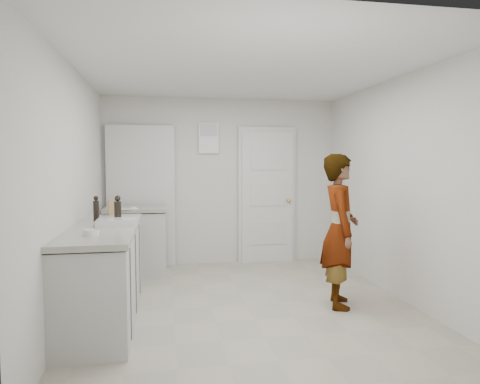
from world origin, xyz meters
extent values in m
plane|color=#ACA490|center=(0.00, 0.00, 0.00)|extent=(4.00, 4.00, 0.00)
plane|color=beige|center=(0.00, 2.00, 1.25)|extent=(3.50, 0.00, 3.50)
plane|color=beige|center=(0.00, -2.00, 1.25)|extent=(3.50, 0.00, 3.50)
plane|color=beige|center=(-1.75, 0.00, 1.25)|extent=(0.00, 4.00, 4.00)
plane|color=beige|center=(1.75, 0.00, 1.25)|extent=(0.00, 4.00, 4.00)
plane|color=silver|center=(0.00, 0.00, 2.50)|extent=(4.00, 4.00, 0.00)
cube|color=silver|center=(0.70, 1.93, 1.00)|extent=(0.80, 0.05, 2.00)
cube|color=silver|center=(0.70, 1.96, 1.03)|extent=(0.90, 0.04, 2.10)
sphere|color=tan|center=(1.03, 1.88, 0.95)|extent=(0.07, 0.07, 0.07)
cube|color=white|center=(-0.20, 1.97, 1.90)|extent=(0.30, 0.02, 0.45)
cube|color=black|center=(-1.20, 1.97, 1.02)|extent=(0.90, 0.05, 2.04)
cube|color=silver|center=(-1.20, 1.94, 1.03)|extent=(0.98, 0.02, 2.10)
cube|color=#B8B8B4|center=(-1.45, -0.20, 0.43)|extent=(0.60, 1.90, 0.86)
cube|color=black|center=(-1.45, -0.20, 0.04)|extent=(0.56, 1.86, 0.08)
cube|color=#A5A497|center=(-1.45, -0.20, 0.90)|extent=(0.64, 1.96, 0.05)
cube|color=#B8B8B4|center=(-1.25, 1.55, 0.43)|extent=(0.80, 0.55, 0.86)
cube|color=black|center=(-1.25, 1.55, 0.04)|extent=(0.75, 0.54, 0.08)
cube|color=#A5A497|center=(-1.25, 1.55, 0.90)|extent=(0.84, 0.61, 0.05)
imported|color=silver|center=(0.98, -0.18, 0.82)|extent=(0.53, 0.68, 1.63)
cube|color=#895F44|center=(-1.45, 0.70, 1.02)|extent=(0.13, 0.09, 0.19)
cylinder|color=tan|center=(-1.35, 0.24, 0.97)|extent=(0.05, 0.05, 0.08)
cylinder|color=black|center=(-1.33, 0.00, 1.04)|extent=(0.07, 0.07, 0.22)
sphere|color=black|center=(-1.33, 0.00, 1.18)|extent=(0.06, 0.06, 0.06)
cylinder|color=black|center=(-1.56, 0.18, 1.03)|extent=(0.06, 0.06, 0.22)
sphere|color=black|center=(-1.56, 0.18, 1.17)|extent=(0.05, 0.05, 0.05)
cube|color=silver|center=(-1.32, -0.17, 0.96)|extent=(0.38, 0.27, 0.07)
cube|color=white|center=(-1.32, -0.17, 0.95)|extent=(0.33, 0.22, 0.05)
cylinder|color=silver|center=(-1.48, -0.71, 0.95)|extent=(0.13, 0.13, 0.05)
sphere|color=white|center=(-1.50, -0.72, 0.95)|extent=(0.04, 0.04, 0.04)
sphere|color=white|center=(-1.46, -0.70, 0.95)|extent=(0.04, 0.04, 0.04)
cube|color=white|center=(-1.34, 1.39, 0.93)|extent=(0.28, 0.33, 0.01)
camera|label=1|loc=(-0.85, -4.45, 1.54)|focal=32.00mm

